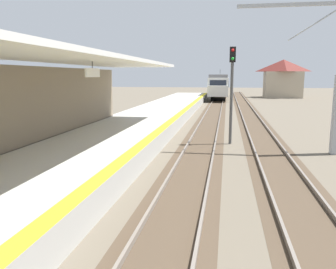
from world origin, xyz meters
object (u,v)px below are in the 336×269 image
Objects in this scene: approaching_train at (219,85)px; rail_signal_post at (232,85)px; catenary_pylon_far_side at (333,78)px; distant_trackside_house at (283,78)px.

rail_signal_post reaches higher than approaching_train.
approaching_train is 41.12m from catenary_pylon_far_side.
catenary_pylon_far_side is 1.14× the size of distant_trackside_house.
catenary_pylon_far_side is at bearing -81.45° from approaching_train.
approaching_train is at bearing 98.55° from catenary_pylon_far_side.
approaching_train is 2.97× the size of distant_trackside_house.
catenary_pylon_far_side is (4.60, -1.69, 0.41)m from rail_signal_post.
rail_signal_post is at bearing -87.79° from approaching_train.
rail_signal_post is (1.50, -38.95, 1.02)m from approaching_train.
catenary_pylon_far_side is (6.11, -40.64, 1.43)m from approaching_train.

